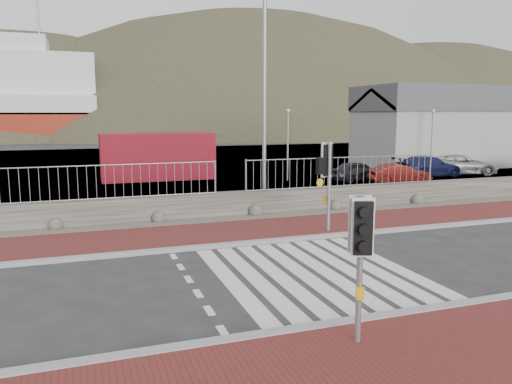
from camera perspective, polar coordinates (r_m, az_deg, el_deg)
name	(u,v)px	position (r m, az deg, el deg)	size (l,w,h in m)	color
ground	(314,272)	(12.45, 6.60, -9.12)	(220.00, 220.00, 0.00)	#28282B
sidewalk_near	(458,368)	(8.56, 22.11, -18.14)	(40.00, 4.00, 0.08)	maroon
sidewalk_far	(254,231)	(16.45, -0.26, -4.44)	(40.00, 3.00, 0.08)	maroon
kerb_near	(383,317)	(9.99, 14.34, -13.69)	(40.00, 0.25, 0.12)	gray
kerb_far	(270,241)	(15.08, 1.61, -5.64)	(40.00, 0.25, 0.12)	gray
zebra_crossing	(314,272)	(12.44, 6.60, -9.09)	(4.62, 5.60, 0.01)	silver
gravel_strip	(236,219)	(18.30, -2.30, -3.10)	(40.00, 1.50, 0.06)	#59544C
stone_wall	(230,204)	(18.98, -3.01, -1.38)	(40.00, 0.60, 0.90)	#433F37
railing	(231,169)	(18.64, -2.92, 2.69)	(18.07, 0.07, 1.22)	gray
quay	(154,164)	(39.07, -11.53, 3.11)	(120.00, 40.00, 0.50)	#4C4C4F
water	(120,141)	(73.81, -15.27, 5.64)	(220.00, 50.00, 0.05)	#3F4C54
harbor_building	(441,126)	(39.60, 20.44, 7.06)	(12.20, 6.20, 5.80)	#9E9E99
hills_backdrop	(150,249)	(102.83, -11.99, -6.42)	(254.00, 90.00, 100.00)	#2A331E
traffic_signal_near	(361,238)	(8.28, 11.87, -5.15)	(0.42, 0.33, 2.56)	gray
traffic_signal_far	(328,168)	(16.06, 8.28, 2.76)	(0.73, 0.34, 2.96)	gray
streetlight	(268,82)	(20.07, 1.36, 12.51)	(1.92, 0.46, 9.06)	gray
shipping_container	(157,156)	(30.26, -11.22, 4.05)	(6.50, 2.71, 2.71)	maroon
car_a	(358,171)	(29.26, 11.60, 2.34)	(1.36, 3.38, 1.15)	black
car_b	(399,174)	(28.65, 16.08, 1.99)	(1.17, 3.35, 1.10)	#58100C
car_c	(428,166)	(32.33, 19.03, 2.77)	(1.81, 4.45, 1.29)	#151943
car_d	(461,165)	(34.41, 22.43, 2.89)	(2.06, 4.48, 1.24)	gray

